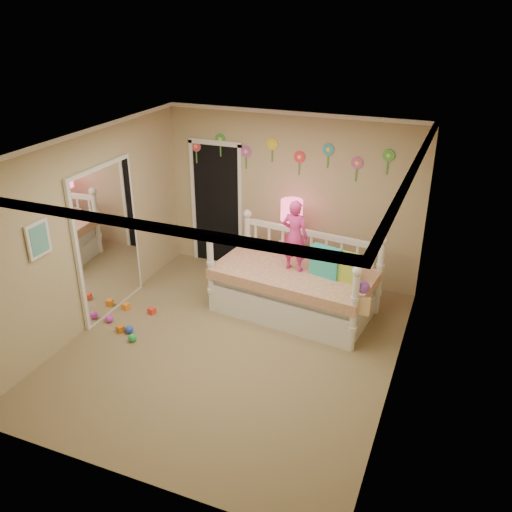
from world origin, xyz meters
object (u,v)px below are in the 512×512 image
at_px(daybed, 295,273).
at_px(table_lamp, 291,216).
at_px(nightstand, 290,265).
at_px(child, 295,236).

relative_size(daybed, table_lamp, 3.10).
xyz_separation_m(nightstand, table_lamp, (-0.00, 0.00, 0.81)).
relative_size(child, table_lamp, 1.40).
distance_m(daybed, nightstand, 0.82).
xyz_separation_m(daybed, table_lamp, (-0.31, 0.72, 0.55)).
bearing_deg(table_lamp, child, -68.10).
height_order(daybed, nightstand, daybed).
bearing_deg(nightstand, table_lamp, 171.48).
distance_m(child, table_lamp, 0.78).
relative_size(daybed, child, 2.21).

